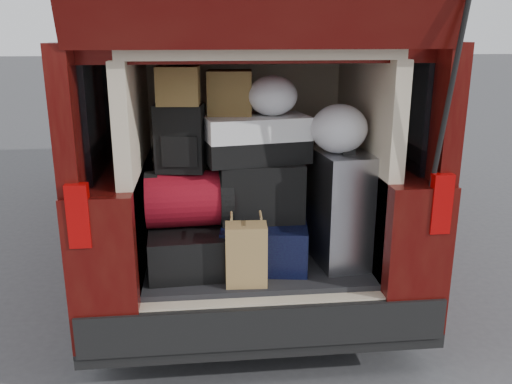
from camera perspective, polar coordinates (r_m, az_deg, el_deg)
ground at (r=3.31m, az=0.20°, el=-16.97°), size 80.00×80.00×0.00m
minivan at (r=4.69m, az=-2.26°, el=5.33°), size 1.90×5.35×2.77m
load_floor at (r=3.40m, az=-0.30°, el=-10.55°), size 1.24×1.05×0.55m
black_hardshell at (r=3.11m, az=-7.20°, el=-5.51°), size 0.45×0.60×0.23m
navy_hardshell at (r=3.16m, az=0.96°, el=-4.83°), size 0.55×0.64×0.25m
silver_roller at (r=3.09m, az=8.82°, el=-1.61°), size 0.32×0.46×0.64m
kraft_bag at (r=2.83m, az=-1.03°, el=-6.61°), size 0.22×0.15×0.33m
red_duffel at (r=3.02m, az=-7.06°, el=-0.70°), size 0.49×0.33×0.31m
black_soft_case at (r=3.04m, az=0.57°, el=0.12°), size 0.46×0.28×0.33m
backpack at (r=2.95m, az=-8.02°, el=5.60°), size 0.28×0.19×0.37m
twotone_duffel at (r=3.00m, az=0.02°, el=5.61°), size 0.61×0.38×0.25m
grocery_sack_lower at (r=2.90m, az=-8.19°, el=11.03°), size 0.23×0.20×0.20m
grocery_sack_upper at (r=3.03m, az=-2.79°, el=10.41°), size 0.26×0.22×0.24m
plastic_bag_center at (r=2.98m, az=1.74°, el=10.10°), size 0.28×0.26×0.22m
plastic_bag_right at (r=2.95m, az=8.76°, el=6.60°), size 0.31×0.29×0.26m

